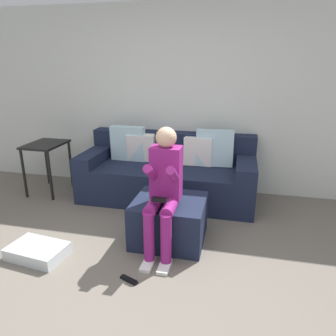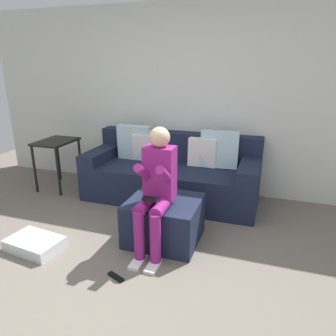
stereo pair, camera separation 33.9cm
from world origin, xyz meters
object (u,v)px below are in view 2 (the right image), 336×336
Objects in this scene: person_seated at (156,186)px; side_table at (56,149)px; couch_sectional at (172,173)px; ottoman at (164,220)px; remote_near_ottoman at (116,277)px; storage_bin at (35,244)px.

person_seated is 2.20m from side_table.
ottoman is at bearing -76.48° from couch_sectional.
storage_bin is at bearing -166.04° from remote_near_ottoman.
remote_near_ottoman is at bearing -107.75° from person_seated.
side_table reaches higher than ottoman.
couch_sectional is 3.21× the size of side_table.
remote_near_ottoman is at bearing -104.43° from ottoman.
couch_sectional is 1.32m from person_seated.
storage_bin is at bearing -61.74° from side_table.
storage_bin reaches higher than remote_near_ottoman.
side_table is at bearing 150.82° from person_seated.
side_table is at bearing 159.73° from remote_near_ottoman.
storage_bin is 0.74× the size of side_table.
storage_bin is (-0.88, -1.65, -0.28)m from couch_sectional.
side_table is at bearing 155.26° from ottoman.
side_table reaches higher than remote_near_ottoman.
person_seated is 2.30× the size of storage_bin.
person_seated is at bearing 19.43° from storage_bin.
person_seated reaches higher than ottoman.
couch_sectional is 4.33× the size of storage_bin.
couch_sectional is 1.88× the size of person_seated.
side_table is at bearing -173.80° from couch_sectional.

